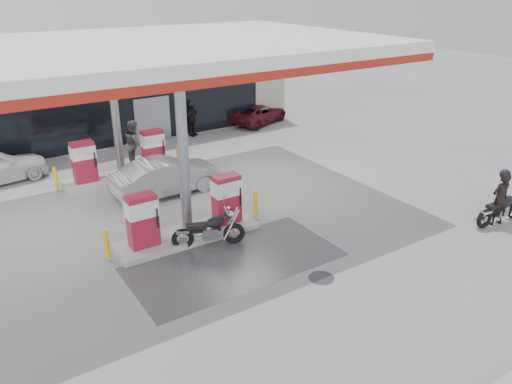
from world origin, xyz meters
TOP-DOWN VIEW (x-y plane):
  - ground at (0.00, 0.00)m, footprint 90.00×90.00m
  - wet_patch at (0.50, 0.00)m, footprint 6.00×3.00m
  - drain_cover at (2.00, -2.00)m, footprint 0.70×0.70m
  - store_building at (0.01, 15.94)m, footprint 22.00×8.22m
  - canopy at (0.00, 5.00)m, footprint 16.00×10.02m
  - pump_island_near at (0.00, 2.00)m, footprint 5.14×1.30m
  - pump_island_far at (0.00, 8.00)m, footprint 5.14×1.30m
  - main_motorcycle at (9.05, -2.65)m, footprint 2.17×0.83m
  - biker_main at (8.85, -2.64)m, footprint 0.72×0.54m
  - parked_motorcycle at (0.34, 1.19)m, footprint 2.13×1.13m
  - attendant at (1.00, 9.00)m, footprint 1.05×1.18m
  - hatchback_silver at (0.95, 5.60)m, footprint 4.13×1.53m
  - parked_car_right at (9.25, 12.00)m, footprint 4.14×3.01m
  - biker_walking at (5.05, 11.80)m, footprint 1.08×0.81m

SIDE VIEW (x-z plane):
  - ground at x=0.00m, z-range 0.00..0.00m
  - wet_patch at x=0.50m, z-range 0.00..0.00m
  - drain_cover at x=2.00m, z-range 0.00..0.01m
  - main_motorcycle at x=9.05m, z-range -0.06..1.05m
  - parked_motorcycle at x=0.34m, z-range -0.06..1.07m
  - parked_car_right at x=9.25m, z-range 0.00..1.05m
  - hatchback_silver at x=0.95m, z-range 0.00..1.35m
  - pump_island_near at x=0.00m, z-range -0.18..1.60m
  - pump_island_far at x=0.00m, z-range -0.18..1.60m
  - biker_walking at x=5.05m, z-range 0.00..1.71m
  - biker_main at x=8.85m, z-range 0.00..1.79m
  - attendant at x=1.00m, z-range 0.00..2.02m
  - store_building at x=0.01m, z-range 0.01..4.01m
  - canopy at x=0.00m, z-range 2.51..8.02m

